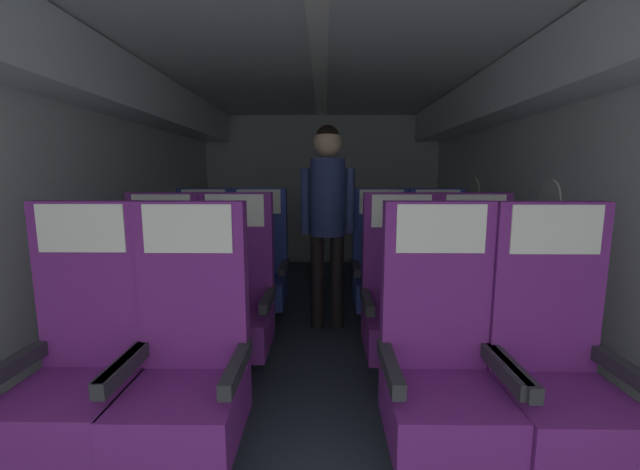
{
  "coord_description": "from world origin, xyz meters",
  "views": [
    {
      "loc": [
        0.04,
        0.03,
        1.26
      ],
      "look_at": [
        0.01,
        2.67,
        0.86
      ],
      "focal_mm": 22.12,
      "sensor_mm": 36.0,
      "label": 1
    }
  ],
  "objects_px": {
    "seat_a_right_window": "(441,369)",
    "seat_b_left_aisle": "(235,303)",
    "seat_a_left_window": "(81,367)",
    "seat_c_right_window": "(381,271)",
    "seat_a_left_aisle": "(188,369)",
    "seat_c_right_aisle": "(437,272)",
    "seat_c_left_window": "(204,270)",
    "seat_b_left_window": "(162,303)",
    "seat_b_right_aisle": "(475,305)",
    "seat_c_left_aisle": "(259,270)",
    "seat_b_right_window": "(401,305)",
    "flight_attendant": "(327,205)",
    "seat_a_right_aisle": "(556,372)"
  },
  "relations": [
    {
      "from": "seat_a_right_window",
      "to": "seat_b_left_aisle",
      "type": "relative_size",
      "value": 1.0
    },
    {
      "from": "seat_a_left_window",
      "to": "seat_c_right_window",
      "type": "xyz_separation_m",
      "value": [
        1.47,
        1.66,
        0.0
      ]
    },
    {
      "from": "seat_a_left_aisle",
      "to": "seat_c_right_aisle",
      "type": "distance_m",
      "value": 2.23
    },
    {
      "from": "seat_a_right_window",
      "to": "seat_c_left_window",
      "type": "bearing_deg",
      "value": 131.55
    },
    {
      "from": "seat_b_left_window",
      "to": "seat_b_left_aisle",
      "type": "distance_m",
      "value": 0.45
    },
    {
      "from": "seat_c_right_aisle",
      "to": "seat_b_right_aisle",
      "type": "bearing_deg",
      "value": -90.4
    },
    {
      "from": "seat_c_left_window",
      "to": "seat_a_left_window",
      "type": "bearing_deg",
      "value": -89.9
    },
    {
      "from": "seat_a_left_aisle",
      "to": "seat_c_left_aisle",
      "type": "xyz_separation_m",
      "value": [
        0.01,
        1.69,
        0.0
      ]
    },
    {
      "from": "seat_a_left_window",
      "to": "seat_b_right_aisle",
      "type": "height_order",
      "value": "same"
    },
    {
      "from": "seat_b_left_aisle",
      "to": "seat_c_right_aisle",
      "type": "height_order",
      "value": "same"
    },
    {
      "from": "seat_b_left_aisle",
      "to": "seat_b_right_window",
      "type": "distance_m",
      "value": 1.03
    },
    {
      "from": "seat_a_right_window",
      "to": "seat_b_left_window",
      "type": "xyz_separation_m",
      "value": [
        -1.48,
        0.82,
        0.0
      ]
    },
    {
      "from": "seat_a_left_window",
      "to": "seat_c_left_window",
      "type": "bearing_deg",
      "value": 90.1
    },
    {
      "from": "seat_a_left_aisle",
      "to": "seat_c_right_aisle",
      "type": "xyz_separation_m",
      "value": [
        1.49,
        1.66,
        0.0
      ]
    },
    {
      "from": "seat_c_right_aisle",
      "to": "seat_b_right_window",
      "type": "bearing_deg",
      "value": -118.55
    },
    {
      "from": "seat_a_left_aisle",
      "to": "flight_attendant",
      "type": "relative_size",
      "value": 0.7
    },
    {
      "from": "seat_a_right_window",
      "to": "seat_b_left_window",
      "type": "relative_size",
      "value": 1.0
    },
    {
      "from": "seat_c_left_aisle",
      "to": "seat_c_left_window",
      "type": "bearing_deg",
      "value": -179.69
    },
    {
      "from": "seat_a_left_aisle",
      "to": "seat_a_right_window",
      "type": "height_order",
      "value": "same"
    },
    {
      "from": "seat_b_right_aisle",
      "to": "seat_a_right_window",
      "type": "bearing_deg",
      "value": -118.71
    },
    {
      "from": "seat_c_right_aisle",
      "to": "seat_c_left_aisle",
      "type": "bearing_deg",
      "value": 179.19
    },
    {
      "from": "seat_b_right_aisle",
      "to": "seat_c_right_window",
      "type": "distance_m",
      "value": 0.95
    },
    {
      "from": "seat_b_left_aisle",
      "to": "seat_b_right_window",
      "type": "bearing_deg",
      "value": -1.35
    },
    {
      "from": "seat_a_left_aisle",
      "to": "seat_b_right_aisle",
      "type": "distance_m",
      "value": 1.7
    },
    {
      "from": "seat_c_left_aisle",
      "to": "seat_c_right_aisle",
      "type": "xyz_separation_m",
      "value": [
        1.48,
        -0.02,
        0.0
      ]
    },
    {
      "from": "flight_attendant",
      "to": "seat_c_left_aisle",
      "type": "bearing_deg",
      "value": 157.32
    },
    {
      "from": "seat_b_right_aisle",
      "to": "seat_c_left_aisle",
      "type": "bearing_deg",
      "value": 149.7
    },
    {
      "from": "seat_a_right_window",
      "to": "seat_c_right_window",
      "type": "height_order",
      "value": "same"
    },
    {
      "from": "seat_b_left_window",
      "to": "seat_c_right_aisle",
      "type": "distance_m",
      "value": 2.11
    },
    {
      "from": "seat_c_left_aisle",
      "to": "seat_a_right_aisle",
      "type": "bearing_deg",
      "value": -48.85
    },
    {
      "from": "seat_c_left_window",
      "to": "seat_c_right_aisle",
      "type": "height_order",
      "value": "same"
    },
    {
      "from": "seat_c_right_aisle",
      "to": "seat_c_right_window",
      "type": "relative_size",
      "value": 1.0
    },
    {
      "from": "seat_a_left_aisle",
      "to": "seat_c_right_aisle",
      "type": "relative_size",
      "value": 1.0
    },
    {
      "from": "seat_a_right_aisle",
      "to": "seat_c_left_aisle",
      "type": "bearing_deg",
      "value": 131.15
    },
    {
      "from": "seat_a_left_window",
      "to": "seat_b_right_aisle",
      "type": "relative_size",
      "value": 1.0
    },
    {
      "from": "seat_b_left_window",
      "to": "seat_b_right_window",
      "type": "xyz_separation_m",
      "value": [
        1.48,
        -0.01,
        0.0
      ]
    },
    {
      "from": "flight_attendant",
      "to": "seat_b_left_window",
      "type": "bearing_deg",
      "value": -161.17
    },
    {
      "from": "seat_a_right_aisle",
      "to": "flight_attendant",
      "type": "bearing_deg",
      "value": 118.63
    },
    {
      "from": "seat_a_right_window",
      "to": "seat_c_left_window",
      "type": "distance_m",
      "value": 2.23
    },
    {
      "from": "seat_b_right_aisle",
      "to": "seat_c_right_window",
      "type": "xyz_separation_m",
      "value": [
        -0.45,
        0.84,
        0.0
      ]
    },
    {
      "from": "seat_b_left_aisle",
      "to": "flight_attendant",
      "type": "relative_size",
      "value": 0.7
    },
    {
      "from": "seat_b_right_aisle",
      "to": "seat_a_left_window",
      "type": "bearing_deg",
      "value": -157.02
    },
    {
      "from": "seat_a_left_aisle",
      "to": "flight_attendant",
      "type": "xyz_separation_m",
      "value": [
        0.58,
        1.66,
        0.55
      ]
    },
    {
      "from": "seat_b_right_aisle",
      "to": "seat_b_right_window",
      "type": "xyz_separation_m",
      "value": [
        -0.45,
        -0.0,
        0.0
      ]
    },
    {
      "from": "seat_b_left_window",
      "to": "seat_c_left_aisle",
      "type": "height_order",
      "value": "same"
    },
    {
      "from": "seat_a_right_aisle",
      "to": "seat_c_right_window",
      "type": "height_order",
      "value": "same"
    },
    {
      "from": "seat_b_right_window",
      "to": "seat_c_right_window",
      "type": "distance_m",
      "value": 0.84
    },
    {
      "from": "seat_a_left_aisle",
      "to": "seat_c_right_window",
      "type": "xyz_separation_m",
      "value": [
        1.03,
        1.67,
        0.0
      ]
    },
    {
      "from": "seat_c_left_aisle",
      "to": "seat_c_right_aisle",
      "type": "bearing_deg",
      "value": -0.81
    },
    {
      "from": "seat_b_left_aisle",
      "to": "seat_b_left_window",
      "type": "bearing_deg",
      "value": -178.03
    }
  ]
}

